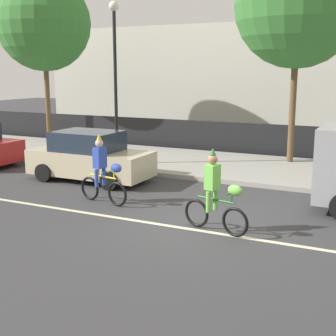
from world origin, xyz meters
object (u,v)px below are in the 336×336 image
at_px(parade_cyclist_cobalt, 103,173).
at_px(parade_cyclist_lime, 216,196).
at_px(parked_car_beige, 90,157).
at_px(street_lamp_post, 115,59).

bearing_deg(parade_cyclist_cobalt, parade_cyclist_lime, -13.82).
xyz_separation_m(parade_cyclist_cobalt, parked_car_beige, (-1.94, 2.13, -0.06)).
xyz_separation_m(parade_cyclist_cobalt, parade_cyclist_lime, (3.60, -0.88, 0.00)).
xyz_separation_m(parade_cyclist_lime, parked_car_beige, (-5.54, 3.02, -0.06)).
bearing_deg(parade_cyclist_lime, street_lamp_post, 138.20).
xyz_separation_m(parked_car_beige, street_lamp_post, (-0.33, 2.22, 3.21)).
height_order(parade_cyclist_cobalt, parked_car_beige, parade_cyclist_cobalt).
bearing_deg(parade_cyclist_cobalt, street_lamp_post, 117.49).
bearing_deg(parade_cyclist_lime, parked_car_beige, 151.39).
height_order(parade_cyclist_lime, street_lamp_post, street_lamp_post).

